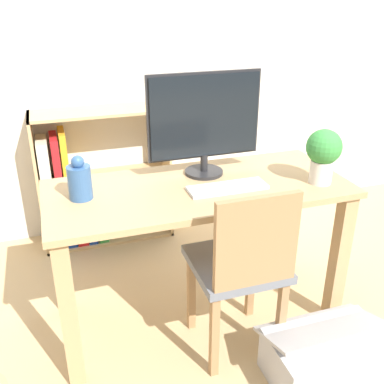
{
  "coord_description": "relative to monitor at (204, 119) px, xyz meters",
  "views": [
    {
      "loc": [
        -0.62,
        -1.81,
        1.61
      ],
      "look_at": [
        0.0,
        0.1,
        0.68
      ],
      "focal_mm": 42.0,
      "sensor_mm": 36.0,
      "label": 1
    }
  ],
  "objects": [
    {
      "name": "ground_plane",
      "position": [
        -0.07,
        -0.14,
        -1.03
      ],
      "size": [
        10.0,
        10.0,
        0.0
      ],
      "primitive_type": "plane",
      "color": "tan"
    },
    {
      "name": "wall_back",
      "position": [
        -0.07,
        1.01,
        0.27
      ],
      "size": [
        8.0,
        0.05,
        2.6
      ],
      "color": "silver",
      "rests_on": "ground_plane"
    },
    {
      "name": "desk",
      "position": [
        -0.07,
        -0.14,
        -0.42
      ],
      "size": [
        1.41,
        0.61,
        0.75
      ],
      "color": "tan",
      "rests_on": "ground_plane"
    },
    {
      "name": "monitor",
      "position": [
        0.0,
        0.0,
        0.0
      ],
      "size": [
        0.56,
        0.19,
        0.5
      ],
      "color": "#232326",
      "rests_on": "desk"
    },
    {
      "name": "keyboard",
      "position": [
        0.04,
        -0.21,
        -0.27
      ],
      "size": [
        0.37,
        0.12,
        0.02
      ],
      "color": "silver",
      "rests_on": "desk"
    },
    {
      "name": "vase",
      "position": [
        -0.61,
        -0.1,
        -0.19
      ],
      "size": [
        0.1,
        0.1,
        0.2
      ],
      "color": "#33598C",
      "rests_on": "desk"
    },
    {
      "name": "potted_plant",
      "position": [
        0.48,
        -0.28,
        -0.12
      ],
      "size": [
        0.16,
        0.16,
        0.26
      ],
      "color": "silver",
      "rests_on": "desk"
    },
    {
      "name": "chair",
      "position": [
        0.02,
        -0.44,
        -0.54
      ],
      "size": [
        0.4,
        0.4,
        0.87
      ],
      "rotation": [
        0.0,
        0.0,
        -0.12
      ],
      "color": "slate",
      "rests_on": "ground_plane"
    },
    {
      "name": "bookshelf",
      "position": [
        -0.54,
        0.83,
        -0.67
      ],
      "size": [
        0.85,
        0.28,
        0.9
      ],
      "color": "tan",
      "rests_on": "ground_plane"
    },
    {
      "name": "storage_box",
      "position": [
        0.33,
        -0.7,
        -0.91
      ],
      "size": [
        0.53,
        0.36,
        0.28
      ],
      "color": "#B2B2B7",
      "rests_on": "ground_plane"
    }
  ]
}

